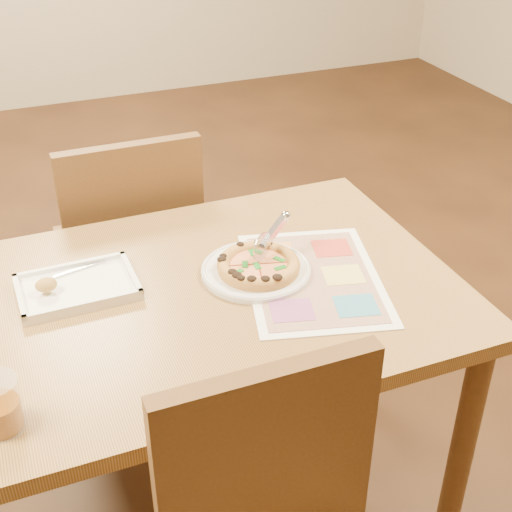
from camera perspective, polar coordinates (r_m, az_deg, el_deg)
name	(u,v)px	position (r m, az deg, el deg)	size (l,w,h in m)	color
room	(166,21)	(1.42, -7.20, 18.14)	(7.00, 7.00, 7.00)	#351F0E
dining_table	(186,324)	(1.73, -5.63, -5.46)	(1.30, 0.85, 0.72)	#9C713E
chair_far	(131,233)	(2.26, -10.00, 1.84)	(0.42, 0.42, 0.47)	brown
plate	(256,271)	(1.75, 0.00, -1.19)	(0.27, 0.27, 0.01)	silver
pizza	(258,265)	(1.74, 0.20, -0.75)	(0.20, 0.20, 0.03)	gold
pizza_cutter	(270,236)	(1.75, 1.16, 1.61)	(0.13, 0.09, 0.08)	silver
appetizer_tray	(75,289)	(1.73, -14.27, -2.55)	(0.28, 0.19, 0.05)	white
menu	(313,278)	(1.74, 4.59, -1.75)	(0.32, 0.45, 0.01)	white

